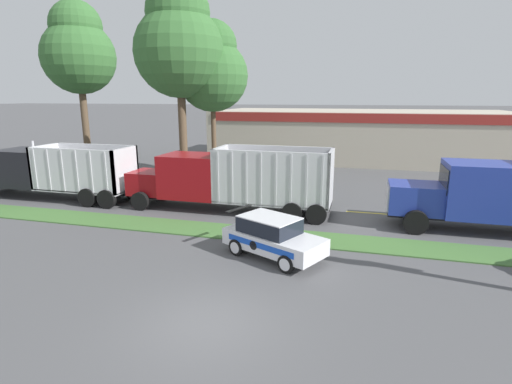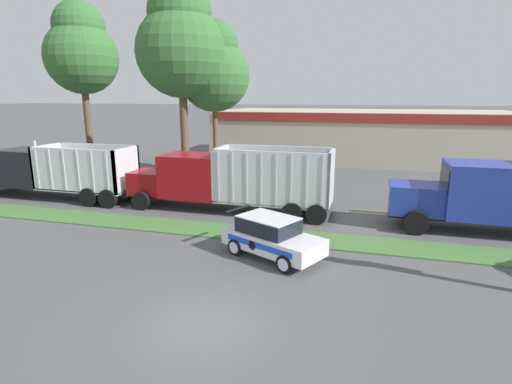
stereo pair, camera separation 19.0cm
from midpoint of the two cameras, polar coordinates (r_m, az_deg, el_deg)
The scene contains 16 objects.
ground_plane at distance 11.89m, azimuth -7.62°, elevation -18.19°, with size 600.00×600.00×0.00m, color #515154.
grass_verge at distance 18.39m, azimuth 1.46°, elevation -6.17°, with size 120.00×2.02×0.06m, color #477538.
centre_line_1 at distance 31.06m, azimuth -28.40°, elevation 0.30°, with size 2.40×0.14×0.01m, color yellow.
centre_line_2 at distance 27.66m, azimuth -20.21°, elevation -0.34°, with size 2.40×0.14×0.01m, color yellow.
centre_line_3 at distance 24.98m, azimuth -10.02°, elevation -1.12°, with size 2.40×0.14×0.01m, color yellow.
centre_line_4 at distance 23.26m, azimuth 2.15°, elevation -2.01°, with size 2.40×0.14×0.01m, color yellow.
centre_line_5 at distance 22.72m, azimuth 15.56°, elevation -2.89°, with size 2.40×0.14×0.01m, color yellow.
centre_line_6 at distance 23.45m, azimuth 28.87°, elevation -3.60°, with size 2.40×0.14×0.01m, color yellow.
dump_truck_lead at distance 22.42m, azimuth -6.80°, elevation 1.64°, with size 11.52×2.80×3.57m.
dump_truck_mid at distance 28.62m, azimuth -28.91°, elevation 2.50°, with size 11.14×2.86×3.66m.
dump_truck_trail at distance 21.49m, azimuth 31.27°, elevation -0.58°, with size 11.75×2.86×3.62m.
rally_car at distance 15.84m, azimuth 2.03°, elevation -6.37°, with size 4.40×3.37×1.65m.
store_building_backdrop at distance 42.17m, azimuth 14.30°, elevation 7.92°, with size 28.18×12.10×4.84m.
tree_behind_left at distance 30.52m, azimuth -11.11°, elevation 20.19°, with size 6.42×6.42×14.10m.
tree_behind_centre at distance 31.37m, azimuth -6.47°, elevation 17.15°, with size 5.36×5.36×11.75m.
tree_behind_right at distance 41.28m, azimuth -24.19°, elevation 18.00°, with size 6.51×6.51×14.54m.
Camera 1 is at (3.96, -9.31, 6.22)m, focal length 28.00 mm.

